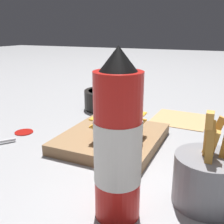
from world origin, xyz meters
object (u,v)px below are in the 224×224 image
burger (119,115)px  side_bowl (107,99)px  fries_basket (207,178)px  serving_board (112,138)px  ketchup_bottle (118,145)px

burger → side_bowl: bearing=-149.8°
burger → fries_basket: (0.12, 0.19, -0.03)m
side_bowl → burger: bearing=30.2°
serving_board → fries_basket: 0.25m
serving_board → ketchup_bottle: bearing=26.2°
burger → ketchup_bottle: size_ratio=0.44×
burger → fries_basket: fries_basket is taller
ketchup_bottle → side_bowl: size_ratio=1.55×
fries_basket → side_bowl: fries_basket is taller
serving_board → ketchup_bottle: 0.25m
side_bowl → ketchup_bottle: bearing=27.0°
serving_board → fries_basket: size_ratio=1.59×
fries_basket → side_bowl: size_ratio=0.98×
serving_board → fries_basket: bearing=57.3°
fries_basket → side_bowl: bearing=-138.3°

